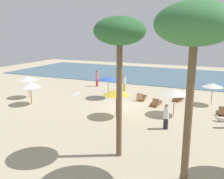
{
  "coord_description": "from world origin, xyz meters",
  "views": [
    {
      "loc": [
        7.33,
        -19.35,
        6.23
      ],
      "look_at": [
        -1.6,
        1.05,
        1.1
      ],
      "focal_mm": 39.49,
      "sensor_mm": 36.0,
      "label": 1
    }
  ],
  "objects": [
    {
      "name": "palm_3",
      "position": [
        6.37,
        -9.43,
        6.44
      ],
      "size": [
        3.08,
        3.08,
        7.41
      ],
      "color": "brown",
      "rests_on": "ground_plane"
    },
    {
      "name": "lounger_3",
      "position": [
        0.85,
        2.65,
        0.18
      ],
      "size": [
        0.76,
        1.72,
        0.72
      ],
      "color": "olive",
      "rests_on": "ground_plane"
    },
    {
      "name": "person_0",
      "position": [
        -2.02,
        5.4,
        0.86
      ],
      "size": [
        0.45,
        0.45,
        1.71
      ],
      "color": "yellow",
      "rests_on": "ground_plane"
    },
    {
      "name": "umbrella_1",
      "position": [
        -9.59,
        -1.1,
        1.95
      ],
      "size": [
        1.89,
        1.89,
        2.15
      ],
      "color": "brown",
      "rests_on": "ground_plane"
    },
    {
      "name": "umbrella_3",
      "position": [
        4.39,
        -0.68,
        1.84
      ],
      "size": [
        2.17,
        2.17,
        2.02
      ],
      "color": "brown",
      "rests_on": "ground_plane"
    },
    {
      "name": "ocean_water",
      "position": [
        0.0,
        17.0,
        0.03
      ],
      "size": [
        48.0,
        16.0,
        0.06
      ],
      "primitive_type": "cube",
      "color": "#476B7F",
      "rests_on": "ground_plane"
    },
    {
      "name": "ground_plane",
      "position": [
        0.0,
        0.0,
        0.0
      ],
      "size": [
        60.0,
        60.0,
        0.0
      ],
      "primitive_type": "plane",
      "color": "#BCAD8E"
    },
    {
      "name": "umbrella_2",
      "position": [
        6.97,
        3.45,
        1.78
      ],
      "size": [
        1.74,
        1.74,
        1.95
      ],
      "color": "brown",
      "rests_on": "ground_plane"
    },
    {
      "name": "dog",
      "position": [
        7.79,
        -0.86,
        0.2
      ],
      "size": [
        0.85,
        0.5,
        0.38
      ],
      "color": "silver",
      "rests_on": "ground_plane"
    },
    {
      "name": "umbrella_5",
      "position": [
        -2.37,
        1.9,
        1.96
      ],
      "size": [
        2.02,
        2.02,
        2.12
      ],
      "color": "olive",
      "rests_on": "ground_plane"
    },
    {
      "name": "lounger_2",
      "position": [
        2.51,
        1.35,
        0.18
      ],
      "size": [
        0.79,
        1.72,
        0.72
      ],
      "color": "brown",
      "rests_on": "ground_plane"
    },
    {
      "name": "surfboard",
      "position": [
        -6.03,
        1.79,
        0.04
      ],
      "size": [
        0.83,
        2.3,
        0.07
      ],
      "color": "silver",
      "rests_on": "ground_plane"
    },
    {
      "name": "palm_2",
      "position": [
        2.94,
        -8.44,
        6.14
      ],
      "size": [
        2.46,
        2.46,
        7.0
      ],
      "color": "brown",
      "rests_on": "ground_plane"
    },
    {
      "name": "lounger_0",
      "position": [
        4.09,
        3.75,
        0.17
      ],
      "size": [
        0.95,
        1.72,
        0.75
      ],
      "color": "brown",
      "rests_on": "ground_plane"
    },
    {
      "name": "umbrella_6",
      "position": [
        -7.73,
        -2.87,
        1.8
      ],
      "size": [
        1.89,
        1.89,
        2.04
      ],
      "color": "brown",
      "rests_on": "ground_plane"
    },
    {
      "name": "person_2",
      "position": [
        -5.86,
        6.3,
        1.01
      ],
      "size": [
        0.47,
        0.47,
        1.97
      ],
      "color": "#BF3338",
      "rests_on": "ground_plane"
    },
    {
      "name": "person_1",
      "position": [
        4.42,
        -3.83,
        0.86
      ],
      "size": [
        0.4,
        0.4,
        1.72
      ],
      "color": "#26262D",
      "rests_on": "ground_plane"
    },
    {
      "name": "lounger_1",
      "position": [
        7.89,
        1.15,
        0.17
      ],
      "size": [
        0.61,
        1.67,
        0.72
      ],
      "color": "brown",
      "rests_on": "ground_plane"
    },
    {
      "name": "umbrella_0",
      "position": [
        0.47,
        -2.89,
        1.91
      ],
      "size": [
        2.05,
        2.05,
        2.11
      ],
      "color": "brown",
      "rests_on": "ground_plane"
    }
  ]
}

